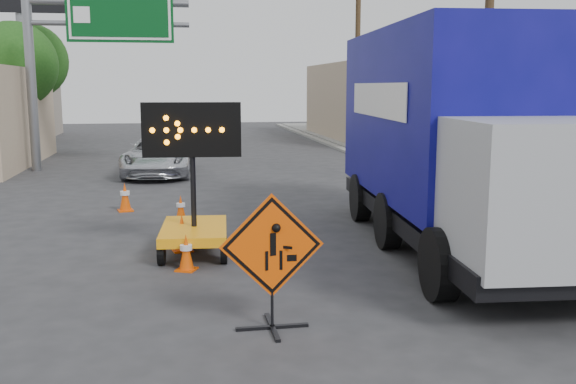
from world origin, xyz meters
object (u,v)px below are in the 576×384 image
object	(u,v)px
pickup_truck	(159,156)
box_truck	(454,150)
construction_sign	(272,259)
arrow_board	(194,221)

from	to	relation	value
pickup_truck	box_truck	distance (m)	13.55
construction_sign	arrow_board	distance (m)	4.25
construction_sign	box_truck	world-z (taller)	box_truck
arrow_board	box_truck	size ratio (longest dim) A/B	0.31
construction_sign	arrow_board	xyz separation A→B (m)	(-0.94, 4.14, -0.32)
box_truck	construction_sign	bearing A→B (deg)	-133.73
construction_sign	pickup_truck	world-z (taller)	construction_sign
construction_sign	pickup_truck	size ratio (longest dim) A/B	0.36
construction_sign	pickup_truck	bearing A→B (deg)	96.22
arrow_board	box_truck	xyz separation A→B (m)	(5.17, -0.34, 1.34)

